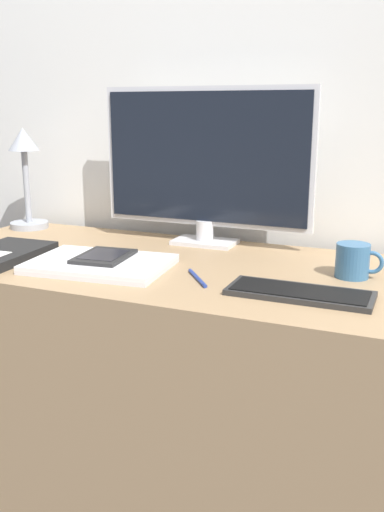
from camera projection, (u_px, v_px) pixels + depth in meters
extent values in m
cube|color=silver|center=(243.00, 82.00, 1.68)|extent=(3.60, 0.05, 2.40)
cube|color=#997A56|center=(193.00, 396.00, 1.55)|extent=(1.55, 0.63, 0.74)
cube|color=silver|center=(205.00, 242.00, 1.69)|extent=(0.18, 0.11, 0.01)
cylinder|color=silver|center=(205.00, 230.00, 1.68)|extent=(0.05, 0.05, 0.06)
cube|color=silver|center=(206.00, 157.00, 1.63)|extent=(0.63, 0.01, 0.39)
cube|color=black|center=(205.00, 158.00, 1.62)|extent=(0.60, 0.01, 0.37)
cube|color=#282828|center=(300.00, 293.00, 1.22)|extent=(0.31, 0.12, 0.01)
cube|color=black|center=(300.00, 290.00, 1.22)|extent=(0.29, 0.10, 0.00)
cube|color=silver|center=(100.00, 266.00, 1.43)|extent=(0.36, 0.27, 0.01)
cube|color=silver|center=(100.00, 262.00, 1.43)|extent=(0.36, 0.27, 0.01)
cube|color=black|center=(104.00, 256.00, 1.45)|extent=(0.14, 0.17, 0.01)
cube|color=black|center=(104.00, 254.00, 1.45)|extent=(0.11, 0.12, 0.00)
cylinder|color=#999EA8|center=(29.00, 225.00, 1.91)|extent=(0.13, 0.13, 0.02)
cylinder|color=#999EA8|center=(27.00, 187.00, 1.88)|extent=(0.02, 0.02, 0.24)
cone|color=#999EA8|center=(23.00, 139.00, 1.84)|extent=(0.10, 0.10, 0.07)
cube|color=black|center=(2.00, 254.00, 1.52)|extent=(0.18, 0.27, 0.03)
cylinder|color=#336089|center=(353.00, 261.00, 1.35)|extent=(0.08, 0.08, 0.08)
torus|color=#336089|center=(372.00, 262.00, 1.33)|extent=(0.06, 0.01, 0.06)
cylinder|color=navy|center=(197.00, 278.00, 1.34)|extent=(0.09, 0.11, 0.01)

